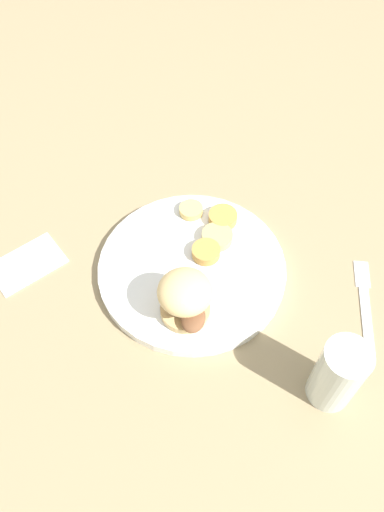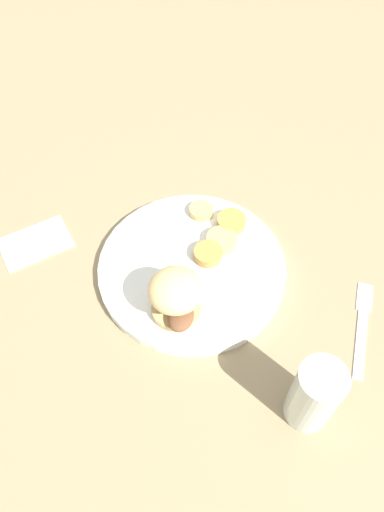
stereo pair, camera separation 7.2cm
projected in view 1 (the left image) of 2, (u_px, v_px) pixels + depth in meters
The scene contains 10 objects.
ground_plane at pixel (192, 271), 0.83m from camera, with size 4.00×4.00×0.00m, color #937F5B.
dinner_plate at pixel (192, 268), 0.82m from camera, with size 0.31×0.31×0.02m.
sandwich at pixel (185, 297), 0.73m from camera, with size 0.11×0.08×0.08m.
potato_round_0 at pixel (223, 217), 0.86m from camera, with size 0.05×0.05×0.02m, color #BC8942.
potato_round_1 at pixel (190, 210), 0.87m from camera, with size 0.04×0.04×0.01m, color #DBB766.
potato_round_2 at pixel (206, 252), 0.82m from camera, with size 0.05×0.05×0.02m, color #BC8942.
potato_round_3 at pixel (217, 237), 0.84m from camera, with size 0.05×0.05×0.02m, color #DBB766.
fork at pixel (365, 303), 0.79m from camera, with size 0.17×0.04×0.00m.
drinking_glass at pixel (338, 375), 0.66m from camera, with size 0.06×0.06×0.12m.
napkin at pixel (27, 263), 0.83m from camera, with size 0.12×0.08×0.01m, color white.
Camera 1 is at (0.46, -0.01, 0.69)m, focal length 35.00 mm.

